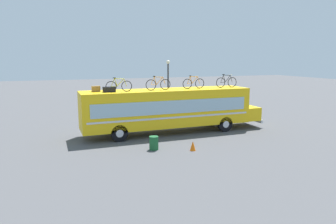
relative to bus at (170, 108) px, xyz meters
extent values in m
plane|color=#4C4C4F|center=(-0.24, 0.00, -1.77)|extent=(120.00, 120.00, 0.00)
cube|color=yellow|center=(-0.24, 0.00, 0.05)|extent=(11.83, 2.50, 2.51)
cube|color=yellow|center=(6.29, 0.00, -0.71)|extent=(1.22, 2.30, 0.98)
cube|color=#99B7C6|center=(-0.24, -1.26, 0.26)|extent=(10.89, 0.04, 0.88)
cube|color=#99B7C6|center=(-0.24, 1.26, 0.26)|extent=(10.89, 0.04, 0.88)
cube|color=silver|center=(-0.24, -1.27, -0.45)|extent=(11.36, 0.03, 0.12)
cube|color=silver|center=(-0.24, 1.27, -0.45)|extent=(11.36, 0.03, 0.12)
cube|color=silver|center=(6.96, 0.00, -1.28)|extent=(0.16, 2.37, 0.24)
cylinder|color=black|center=(3.78, -1.11, -1.23)|extent=(1.08, 0.28, 1.08)
cylinder|color=silver|center=(3.78, -1.11, -1.23)|extent=(0.49, 0.30, 0.49)
cylinder|color=black|center=(3.78, 1.11, -1.23)|extent=(1.08, 0.28, 1.08)
cylinder|color=silver|center=(3.78, 1.11, -1.23)|extent=(0.49, 0.30, 0.49)
cylinder|color=black|center=(-3.91, -1.11, -1.23)|extent=(1.08, 0.28, 1.08)
cylinder|color=silver|center=(-3.91, -1.11, -1.23)|extent=(0.49, 0.30, 0.49)
cylinder|color=black|center=(-3.91, 1.11, -1.23)|extent=(1.08, 0.28, 1.08)
cylinder|color=silver|center=(-3.91, 1.11, -1.23)|extent=(0.49, 0.30, 0.49)
cube|color=olive|center=(-5.07, 0.22, 1.49)|extent=(0.52, 0.36, 0.37)
cube|color=black|center=(-4.30, -0.22, 1.47)|extent=(0.75, 0.54, 0.33)
torus|color=black|center=(-4.19, -0.36, 1.66)|extent=(0.70, 0.04, 0.70)
torus|color=black|center=(-3.18, -0.36, 1.66)|extent=(0.70, 0.04, 0.70)
cylinder|color=#B2B20C|center=(-3.89, -0.36, 1.92)|extent=(0.20, 0.04, 0.50)
cylinder|color=#B2B20C|center=(-3.59, -0.36, 1.91)|extent=(0.47, 0.04, 0.48)
cylinder|color=#B2B20C|center=(-3.67, -0.36, 2.15)|extent=(0.61, 0.04, 0.07)
cylinder|color=#B2B20C|center=(-4.00, -0.36, 1.67)|extent=(0.39, 0.03, 0.05)
cylinder|color=#B2B20C|center=(-4.08, -0.36, 1.91)|extent=(0.25, 0.03, 0.52)
cylinder|color=#B2B20C|center=(-3.27, -0.36, 1.90)|extent=(0.21, 0.03, 0.49)
cylinder|color=silver|center=(-3.36, -0.36, 2.19)|extent=(0.03, 0.44, 0.03)
ellipsoid|color=black|center=(-3.97, -0.36, 2.21)|extent=(0.20, 0.08, 0.06)
torus|color=black|center=(-1.50, -0.23, 1.67)|extent=(0.73, 0.04, 0.73)
torus|color=black|center=(-0.47, -0.23, 1.67)|extent=(0.73, 0.04, 0.73)
cylinder|color=orange|center=(-1.19, -0.23, 1.95)|extent=(0.20, 0.04, 0.53)
cylinder|color=orange|center=(-0.88, -0.23, 1.93)|extent=(0.48, 0.04, 0.50)
cylinder|color=orange|center=(-0.96, -0.23, 2.19)|extent=(0.62, 0.04, 0.07)
cylinder|color=orange|center=(-1.30, -0.23, 1.68)|extent=(0.39, 0.03, 0.05)
cylinder|color=orange|center=(-1.38, -0.23, 1.94)|extent=(0.25, 0.03, 0.55)
cylinder|color=orange|center=(-0.56, -0.23, 1.92)|extent=(0.22, 0.03, 0.51)
cylinder|color=silver|center=(-0.65, -0.23, 2.22)|extent=(0.03, 0.44, 0.03)
ellipsoid|color=black|center=(-1.27, -0.23, 2.25)|extent=(0.20, 0.08, 0.06)
torus|color=black|center=(1.24, -0.10, 1.66)|extent=(0.71, 0.04, 0.71)
torus|color=black|center=(2.21, -0.10, 1.66)|extent=(0.71, 0.04, 0.71)
cylinder|color=orange|center=(1.53, -0.10, 1.93)|extent=(0.19, 0.04, 0.50)
cylinder|color=orange|center=(1.82, -0.10, 1.91)|extent=(0.45, 0.04, 0.49)
cylinder|color=orange|center=(1.74, -0.10, 2.16)|extent=(0.58, 0.04, 0.07)
cylinder|color=orange|center=(1.42, -0.10, 1.67)|extent=(0.37, 0.03, 0.05)
cylinder|color=orange|center=(1.34, -0.10, 1.92)|extent=(0.24, 0.03, 0.52)
cylinder|color=orange|center=(2.12, -0.10, 1.90)|extent=(0.21, 0.03, 0.49)
cylinder|color=silver|center=(2.03, -0.10, 2.19)|extent=(0.03, 0.44, 0.03)
ellipsoid|color=black|center=(1.45, -0.10, 2.21)|extent=(0.20, 0.08, 0.06)
torus|color=black|center=(3.89, -0.16, 1.68)|extent=(0.74, 0.04, 0.74)
torus|color=black|center=(4.86, -0.16, 1.68)|extent=(0.74, 0.04, 0.74)
cylinder|color=black|center=(4.18, -0.16, 1.96)|extent=(0.19, 0.04, 0.53)
cylinder|color=black|center=(4.47, -0.16, 1.94)|extent=(0.46, 0.04, 0.51)
cylinder|color=black|center=(4.39, -0.16, 2.20)|extent=(0.59, 0.04, 0.07)
cylinder|color=black|center=(4.07, -0.16, 1.69)|extent=(0.37, 0.03, 0.05)
cylinder|color=black|center=(3.99, -0.16, 1.95)|extent=(0.24, 0.03, 0.55)
cylinder|color=black|center=(4.78, -0.16, 1.93)|extent=(0.21, 0.03, 0.52)
cylinder|color=silver|center=(4.69, -0.16, 2.24)|extent=(0.03, 0.44, 0.03)
ellipsoid|color=black|center=(4.10, -0.16, 2.26)|extent=(0.20, 0.08, 0.06)
cylinder|color=#1E592D|center=(-2.43, -3.59, -1.38)|extent=(0.53, 0.53, 0.79)
cone|color=orange|center=(-0.41, -4.56, -1.50)|extent=(0.33, 0.33, 0.55)
cylinder|color=#38383D|center=(2.01, 5.72, 0.62)|extent=(0.14, 0.14, 4.79)
sphere|color=#F2EDCC|center=(2.01, 5.72, 3.11)|extent=(0.32, 0.32, 0.32)
camera|label=1|loc=(-7.89, -20.13, 3.44)|focal=33.38mm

